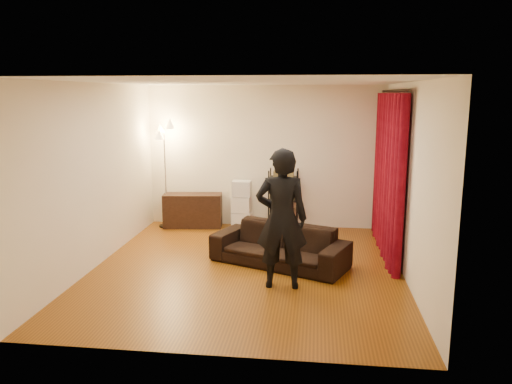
# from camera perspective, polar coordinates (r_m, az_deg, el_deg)

# --- Properties ---
(floor) EXTENTS (5.00, 5.00, 0.00)m
(floor) POSITION_cam_1_polar(r_m,az_deg,el_deg) (7.45, -1.06, -8.76)
(floor) COLOR brown
(floor) RESTS_ON ground
(ceiling) EXTENTS (5.00, 5.00, 0.00)m
(ceiling) POSITION_cam_1_polar(r_m,az_deg,el_deg) (7.00, -1.14, 12.49)
(ceiling) COLOR white
(ceiling) RESTS_ON ground
(wall_back) EXTENTS (5.00, 0.00, 5.00)m
(wall_back) POSITION_cam_1_polar(r_m,az_deg,el_deg) (9.56, 1.01, 4.04)
(wall_back) COLOR #F8EACE
(wall_back) RESTS_ON ground
(wall_front) EXTENTS (5.00, 0.00, 5.00)m
(wall_front) POSITION_cam_1_polar(r_m,az_deg,el_deg) (4.69, -5.39, -3.59)
(wall_front) COLOR #F8EACE
(wall_front) RESTS_ON ground
(wall_left) EXTENTS (0.00, 5.00, 5.00)m
(wall_left) POSITION_cam_1_polar(r_m,az_deg,el_deg) (7.74, -17.83, 1.80)
(wall_left) COLOR #F8EACE
(wall_left) RESTS_ON ground
(wall_right) EXTENTS (0.00, 5.00, 5.00)m
(wall_right) POSITION_cam_1_polar(r_m,az_deg,el_deg) (7.14, 17.08, 1.09)
(wall_right) COLOR #F8EACE
(wall_right) RESTS_ON ground
(curtain_rod) EXTENTS (0.04, 2.65, 0.04)m
(curtain_rod) POSITION_cam_1_polar(r_m,az_deg,el_deg) (8.14, 15.51, 11.07)
(curtain_rod) COLOR black
(curtain_rod) RESTS_ON wall_right
(curtain) EXTENTS (0.22, 2.65, 2.55)m
(curtain) POSITION_cam_1_polar(r_m,az_deg,el_deg) (8.23, 14.90, 1.97)
(curtain) COLOR maroon
(curtain) RESTS_ON ground
(sofa) EXTENTS (2.19, 1.52, 0.60)m
(sofa) POSITION_cam_1_polar(r_m,az_deg,el_deg) (7.55, 2.70, -6.11)
(sofa) COLOR black
(sofa) RESTS_ON ground
(person) EXTENTS (0.71, 0.49, 1.87)m
(person) POSITION_cam_1_polar(r_m,az_deg,el_deg) (6.53, 2.94, -3.09)
(person) COLOR black
(person) RESTS_ON ground
(media_cabinet) EXTENTS (1.15, 0.54, 0.65)m
(media_cabinet) POSITION_cam_1_polar(r_m,az_deg,el_deg) (9.71, -7.23, -2.10)
(media_cabinet) COLOR black
(media_cabinet) RESTS_ON ground
(storage_boxes) EXTENTS (0.38, 0.30, 0.92)m
(storage_boxes) POSITION_cam_1_polar(r_m,az_deg,el_deg) (9.54, -1.66, -1.41)
(storage_boxes) COLOR silver
(storage_boxes) RESTS_ON ground
(wire_shelf) EXTENTS (0.52, 0.37, 1.15)m
(wire_shelf) POSITION_cam_1_polar(r_m,az_deg,el_deg) (9.41, 3.14, -0.87)
(wire_shelf) COLOR black
(wire_shelf) RESTS_ON ground
(floor_lamp) EXTENTS (0.37, 0.37, 2.00)m
(floor_lamp) POSITION_cam_1_polar(r_m,az_deg,el_deg) (9.66, -10.33, 1.84)
(floor_lamp) COLOR silver
(floor_lamp) RESTS_ON ground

